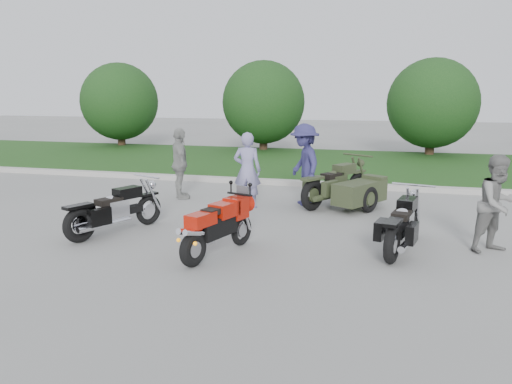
% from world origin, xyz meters
% --- Properties ---
extents(ground, '(80.00, 80.00, 0.00)m').
position_xyz_m(ground, '(0.00, 0.00, 0.00)').
color(ground, '#9A9A94').
rests_on(ground, ground).
extents(curb, '(60.00, 0.30, 0.15)m').
position_xyz_m(curb, '(0.00, 6.00, 0.07)').
color(curb, '#B4B1A9').
rests_on(curb, ground).
extents(grass_strip, '(60.00, 8.00, 0.14)m').
position_xyz_m(grass_strip, '(0.00, 10.15, 0.07)').
color(grass_strip, '#21531C').
rests_on(grass_strip, ground).
extents(tree_far_left, '(3.60, 3.60, 4.00)m').
position_xyz_m(tree_far_left, '(-10.00, 13.50, 2.19)').
color(tree_far_left, '#3F2B1C').
rests_on(tree_far_left, ground).
extents(tree_mid_left, '(3.60, 3.60, 4.00)m').
position_xyz_m(tree_mid_left, '(-3.00, 13.50, 2.19)').
color(tree_mid_left, '#3F2B1C').
rests_on(tree_mid_left, ground).
extents(tree_mid_right, '(3.60, 3.60, 4.00)m').
position_xyz_m(tree_mid_right, '(4.00, 13.50, 2.19)').
color(tree_mid_right, '#3F2B1C').
rests_on(tree_mid_right, ground).
extents(sportbike_red, '(0.75, 1.83, 0.89)m').
position_xyz_m(sportbike_red, '(-0.32, -0.51, 0.52)').
color(sportbike_red, black).
rests_on(sportbike_red, ground).
extents(cruiser_left, '(1.01, 2.07, 0.85)m').
position_xyz_m(cruiser_left, '(-2.67, 0.20, 0.43)').
color(cruiser_left, black).
rests_on(cruiser_left, ground).
extents(cruiser_right, '(0.64, 2.19, 0.85)m').
position_xyz_m(cruiser_right, '(2.61, 0.51, 0.43)').
color(cruiser_right, black).
rests_on(cruiser_right, ground).
extents(cruiser_sidecar, '(1.91, 2.30, 0.95)m').
position_xyz_m(cruiser_sidecar, '(1.49, 3.50, 0.44)').
color(cruiser_sidecar, black).
rests_on(cruiser_sidecar, ground).
extents(person_stripe, '(0.67, 0.47, 1.76)m').
position_xyz_m(person_stripe, '(-0.80, 3.02, 0.88)').
color(person_stripe, '#8783B3').
rests_on(person_stripe, ground).
extents(person_grey, '(1.02, 0.98, 1.65)m').
position_xyz_m(person_grey, '(4.13, 0.90, 0.83)').
color(person_grey, gray).
rests_on(person_grey, ground).
extents(person_denim, '(1.23, 1.44, 1.93)m').
position_xyz_m(person_denim, '(0.43, 3.66, 0.97)').
color(person_denim, navy).
rests_on(person_denim, ground).
extents(person_back, '(0.92, 1.12, 1.78)m').
position_xyz_m(person_back, '(-2.69, 3.53, 0.89)').
color(person_back, '#999A95').
rests_on(person_back, ground).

